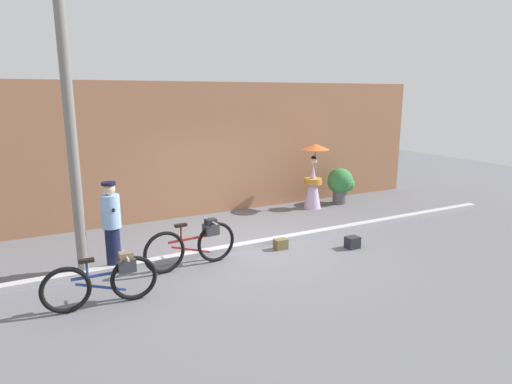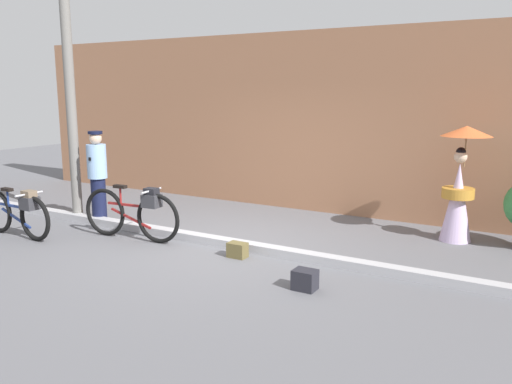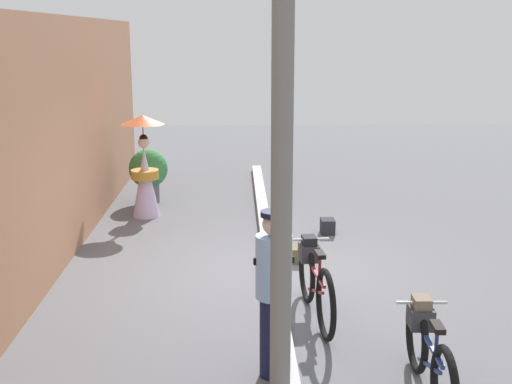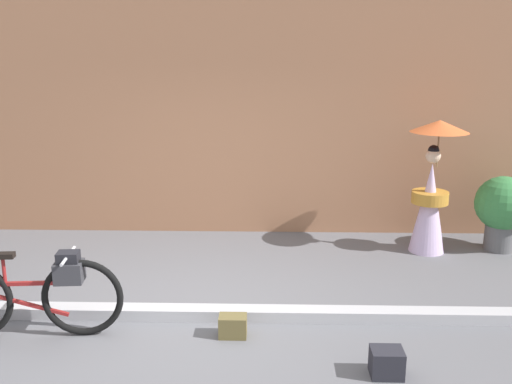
# 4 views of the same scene
# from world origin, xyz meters

# --- Properties ---
(ground_plane) EXTENTS (30.00, 30.00, 0.00)m
(ground_plane) POSITION_xyz_m (0.00, 0.00, 0.00)
(ground_plane) COLOR slate
(building_wall) EXTENTS (14.00, 0.40, 3.45)m
(building_wall) POSITION_xyz_m (0.00, 3.07, 1.72)
(building_wall) COLOR #9E6B4C
(building_wall) RESTS_ON ground_plane
(sidewalk_curb) EXTENTS (14.00, 0.20, 0.12)m
(sidewalk_curb) POSITION_xyz_m (0.00, 0.00, 0.06)
(sidewalk_curb) COLOR #B2B2B7
(sidewalk_curb) RESTS_ON ground_plane
(bicycle_near_officer) EXTENTS (1.82, 0.48, 0.86)m
(bicycle_near_officer) POSITION_xyz_m (-1.41, -0.42, 0.45)
(bicycle_near_officer) COLOR black
(bicycle_near_officer) RESTS_ON ground_plane
(person_with_parasol) EXTENTS (0.76, 0.76, 1.81)m
(person_with_parasol) POSITION_xyz_m (3.01, 2.10, 0.89)
(person_with_parasol) COLOR silver
(person_with_parasol) RESTS_ON ground_plane
(potted_plant_by_door) EXTENTS (0.76, 0.75, 1.04)m
(potted_plant_by_door) POSITION_xyz_m (4.04, 2.15, 0.60)
(potted_plant_by_door) COLOR #59595B
(potted_plant_by_door) RESTS_ON ground_plane
(backpack_on_pavement) EXTENTS (0.27, 0.18, 0.21)m
(backpack_on_pavement) POSITION_xyz_m (0.49, -0.37, 0.11)
(backpack_on_pavement) COLOR brown
(backpack_on_pavement) RESTS_ON ground_plane
(backpack_spare) EXTENTS (0.28, 0.22, 0.24)m
(backpack_spare) POSITION_xyz_m (1.84, -1.02, 0.13)
(backpack_spare) COLOR #26262D
(backpack_spare) RESTS_ON ground_plane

